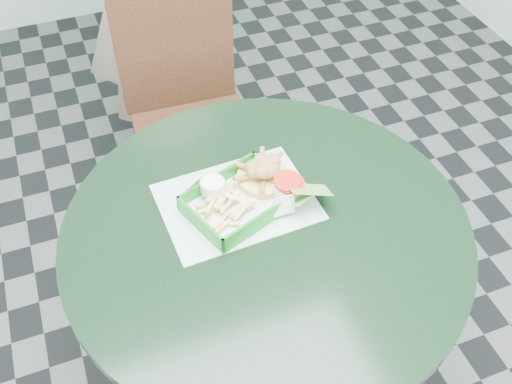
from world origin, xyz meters
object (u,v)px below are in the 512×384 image
object	(u,v)px
cafe_table	(265,272)
food_basket	(240,209)
crab_sandwich	(273,184)
dining_chair	(187,104)
sauce_ramekin	(219,185)

from	to	relation	value
cafe_table	food_basket	size ratio (longest dim) A/B	4.04
food_basket	crab_sandwich	size ratio (longest dim) A/B	1.82
food_basket	cafe_table	bearing A→B (deg)	-63.23
dining_chair	food_basket	size ratio (longest dim) A/B	3.80
cafe_table	dining_chair	distance (m)	0.81
dining_chair	crab_sandwich	distance (m)	0.76
sauce_ramekin	dining_chair	bearing A→B (deg)	82.16
cafe_table	food_basket	distance (m)	0.21
dining_chair	sauce_ramekin	world-z (taller)	dining_chair
crab_sandwich	sauce_ramekin	world-z (taller)	crab_sandwich
sauce_ramekin	food_basket	bearing A→B (deg)	-63.15
crab_sandwich	food_basket	bearing A→B (deg)	-168.15
food_basket	crab_sandwich	bearing A→B (deg)	11.85
crab_sandwich	sauce_ramekin	size ratio (longest dim) A/B	2.19
cafe_table	crab_sandwich	xyz separation A→B (m)	(0.06, 0.10, 0.22)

